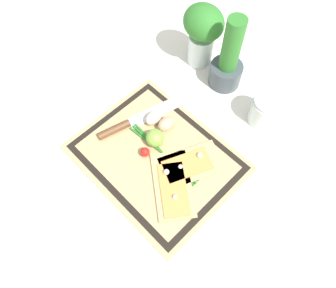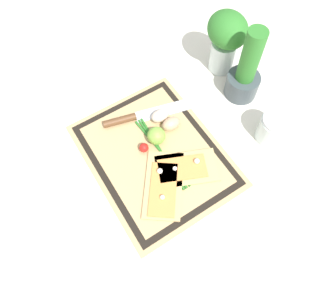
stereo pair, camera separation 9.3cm
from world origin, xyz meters
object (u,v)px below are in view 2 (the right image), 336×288
(herb_glass, at_px, (226,38))
(pizza_slice_near, at_px, (163,186))
(egg_brown, at_px, (171,124))
(sauce_jar, at_px, (273,129))
(cherry_tomato_red, at_px, (144,148))
(knife, at_px, (137,116))
(lime, at_px, (156,136))
(egg_pink, at_px, (160,116))
(pizza_slice_far, at_px, (186,168))
(herb_pot, at_px, (245,74))

(herb_glass, bearing_deg, pizza_slice_near, -56.16)
(egg_brown, bearing_deg, pizza_slice_near, -39.13)
(sauce_jar, height_order, herb_glass, herb_glass)
(cherry_tomato_red, relative_size, herb_glass, 0.13)
(knife, bearing_deg, lime, 4.40)
(pizza_slice_near, xyz_separation_m, knife, (-0.23, 0.05, 0.00))
(egg_pink, bearing_deg, cherry_tomato_red, -56.07)
(egg_brown, xyz_separation_m, cherry_tomato_red, (0.02, -0.11, -0.01))
(pizza_slice_near, distance_m, pizza_slice_far, 0.08)
(pizza_slice_near, relative_size, herb_glass, 1.01)
(egg_brown, bearing_deg, herb_glass, 113.19)
(cherry_tomato_red, height_order, herb_glass, herb_glass)
(egg_brown, xyz_separation_m, sauce_jar, (0.18, 0.24, 0.01))
(pizza_slice_far, relative_size, herb_glass, 0.91)
(pizza_slice_far, bearing_deg, sauce_jar, 81.32)
(lime, distance_m, herb_pot, 0.33)
(egg_brown, height_order, herb_pot, herb_pot)
(sauce_jar, bearing_deg, egg_pink, -131.70)
(herb_pot, bearing_deg, cherry_tomato_red, -86.81)
(egg_pink, relative_size, cherry_tomato_red, 2.09)
(pizza_slice_far, height_order, cherry_tomato_red, cherry_tomato_red)
(pizza_slice_near, bearing_deg, egg_pink, 150.11)
(herb_glass, bearing_deg, herb_pot, -5.92)
(pizza_slice_near, distance_m, egg_brown, 0.19)
(cherry_tomato_red, bearing_deg, sauce_jar, 65.45)
(herb_glass, bearing_deg, knife, -84.04)
(lime, bearing_deg, egg_pink, 139.66)
(egg_pink, bearing_deg, herb_pot, 81.03)
(pizza_slice_far, xyz_separation_m, lime, (-0.12, -0.02, 0.02))
(egg_brown, distance_m, egg_pink, 0.04)
(lime, relative_size, cherry_tomato_red, 1.94)
(pizza_slice_far, xyz_separation_m, sauce_jar, (0.04, 0.28, 0.02))
(pizza_slice_near, distance_m, knife, 0.24)
(pizza_slice_near, xyz_separation_m, herb_glass, (-0.27, 0.40, 0.11))
(sauce_jar, bearing_deg, herb_pot, 171.28)
(pizza_slice_far, xyz_separation_m, egg_brown, (-0.14, 0.04, 0.01))
(cherry_tomato_red, bearing_deg, egg_brown, 102.11)
(herb_glass, bearing_deg, sauce_jar, -7.59)
(pizza_slice_far, xyz_separation_m, egg_pink, (-0.18, 0.03, 0.01))
(knife, bearing_deg, herb_glass, 95.96)
(knife, height_order, herb_glass, herb_glass)
(pizza_slice_far, bearing_deg, herb_pot, 114.08)
(knife, bearing_deg, egg_brown, 39.15)
(sauce_jar, bearing_deg, lime, -119.02)
(knife, relative_size, herb_pot, 1.22)
(knife, height_order, herb_pot, herb_pot)
(sauce_jar, bearing_deg, cherry_tomato_red, -114.55)
(pizza_slice_far, height_order, egg_pink, egg_pink)
(pizza_slice_far, bearing_deg, cherry_tomato_red, -149.54)
(knife, bearing_deg, pizza_slice_near, -12.89)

